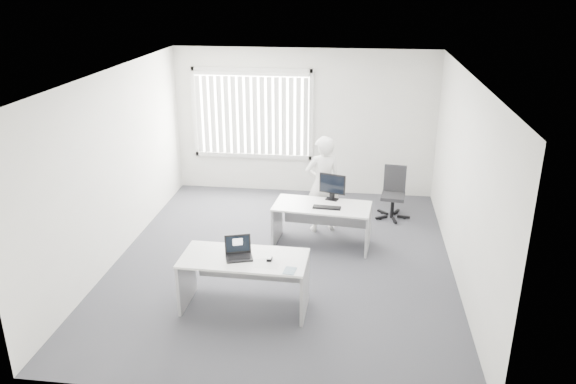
# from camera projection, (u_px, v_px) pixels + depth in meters

# --- Properties ---
(ground) EXTENTS (6.00, 6.00, 0.00)m
(ground) POSITION_uv_depth(u_px,v_px,m) (283.00, 261.00, 8.47)
(ground) COLOR #44444A
(ground) RESTS_ON ground
(wall_back) EXTENTS (5.00, 0.02, 2.80)m
(wall_back) POSITION_uv_depth(u_px,v_px,m) (304.00, 123.00, 10.75)
(wall_back) COLOR silver
(wall_back) RESTS_ON ground
(wall_front) EXTENTS (5.00, 0.02, 2.80)m
(wall_front) POSITION_uv_depth(u_px,v_px,m) (239.00, 278.00, 5.19)
(wall_front) COLOR silver
(wall_front) RESTS_ON ground
(wall_left) EXTENTS (0.02, 6.00, 2.80)m
(wall_left) POSITION_uv_depth(u_px,v_px,m) (115.00, 166.00, 8.27)
(wall_left) COLOR silver
(wall_left) RESTS_ON ground
(wall_right) EXTENTS (0.02, 6.00, 2.80)m
(wall_right) POSITION_uv_depth(u_px,v_px,m) (464.00, 181.00, 7.68)
(wall_right) COLOR silver
(wall_right) RESTS_ON ground
(ceiling) EXTENTS (5.00, 6.00, 0.02)m
(ceiling) POSITION_uv_depth(u_px,v_px,m) (283.00, 74.00, 7.47)
(ceiling) COLOR white
(ceiling) RESTS_ON wall_back
(window) EXTENTS (2.32, 0.06, 1.76)m
(window) POSITION_uv_depth(u_px,v_px,m) (252.00, 114.00, 10.78)
(window) COLOR silver
(window) RESTS_ON wall_back
(blinds) EXTENTS (2.20, 0.10, 1.50)m
(blinds) POSITION_uv_depth(u_px,v_px,m) (252.00, 116.00, 10.73)
(blinds) COLOR white
(blinds) RESTS_ON wall_back
(desk_near) EXTENTS (1.60, 0.78, 0.72)m
(desk_near) POSITION_uv_depth(u_px,v_px,m) (244.00, 271.00, 7.10)
(desk_near) COLOR white
(desk_near) RESTS_ON ground
(desk_far) EXTENTS (1.56, 0.84, 0.68)m
(desk_far) POSITION_uv_depth(u_px,v_px,m) (322.00, 216.00, 8.81)
(desk_far) COLOR white
(desk_far) RESTS_ON ground
(office_chair) EXTENTS (0.59, 0.59, 0.92)m
(office_chair) POSITION_uv_depth(u_px,v_px,m) (393.00, 202.00, 9.93)
(office_chair) COLOR black
(office_chair) RESTS_ON ground
(person) EXTENTS (0.70, 0.58, 1.64)m
(person) POSITION_uv_depth(u_px,v_px,m) (323.00, 184.00, 9.23)
(person) COLOR silver
(person) RESTS_ON ground
(laptop) EXTENTS (0.40, 0.38, 0.26)m
(laptop) POSITION_uv_depth(u_px,v_px,m) (239.00, 249.00, 6.95)
(laptop) COLOR black
(laptop) RESTS_ON desk_near
(paper_sheet) EXTENTS (0.32, 0.23, 0.00)m
(paper_sheet) POSITION_uv_depth(u_px,v_px,m) (268.00, 264.00, 6.87)
(paper_sheet) COLOR white
(paper_sheet) RESTS_ON desk_near
(mouse) EXTENTS (0.06, 0.10, 0.04)m
(mouse) POSITION_uv_depth(u_px,v_px,m) (269.00, 259.00, 6.95)
(mouse) COLOR #ACABAE
(mouse) RESTS_ON paper_sheet
(booklet) EXTENTS (0.16, 0.20, 0.01)m
(booklet) POSITION_uv_depth(u_px,v_px,m) (290.00, 271.00, 6.70)
(booklet) COLOR white
(booklet) RESTS_ON desk_near
(keyboard) EXTENTS (0.44, 0.17, 0.02)m
(keyboard) POSITION_uv_depth(u_px,v_px,m) (327.00, 207.00, 8.63)
(keyboard) COLOR black
(keyboard) RESTS_ON desk_far
(monitor) EXTENTS (0.45, 0.25, 0.43)m
(monitor) POSITION_uv_depth(u_px,v_px,m) (332.00, 187.00, 8.88)
(monitor) COLOR black
(monitor) RESTS_ON desk_far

